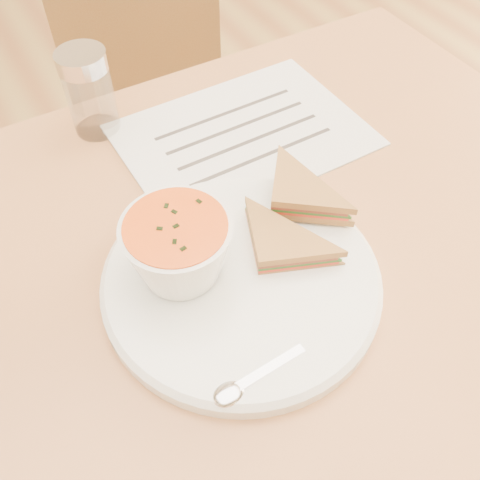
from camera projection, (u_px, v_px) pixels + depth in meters
floor at (240, 451)px, 1.21m from camera, size 5.00×6.00×0.01m
dining_table at (239, 380)px, 0.92m from camera, size 1.00×0.70×0.75m
chair_far at (169, 155)px, 1.23m from camera, size 0.42×0.42×0.81m
plate at (241, 280)px, 0.58m from camera, size 0.36×0.36×0.02m
soup_bowl at (179, 251)px, 0.55m from camera, size 0.13×0.13×0.08m
sandwich_half_a at (258, 270)px, 0.56m from camera, size 0.12×0.12×0.03m
sandwich_half_b at (271, 210)px, 0.60m from camera, size 0.13×0.13×0.03m
spoon at (270, 368)px, 0.50m from camera, size 0.16×0.04×0.01m
paper_menu at (243, 135)px, 0.74m from camera, size 0.33×0.25×0.00m
condiment_shaker at (90, 93)px, 0.71m from camera, size 0.07×0.07×0.12m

